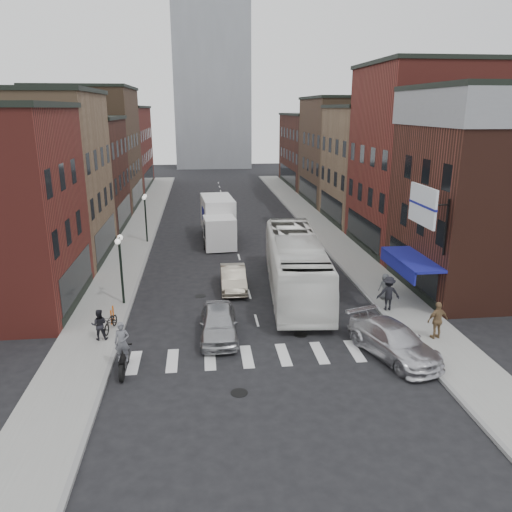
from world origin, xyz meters
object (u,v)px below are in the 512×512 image
(streetlamp_far, at_px, (145,209))
(ped_right_b, at_px, (438,320))
(curb_car, at_px, (393,341))
(parked_bicycle, at_px, (111,322))
(ped_left_solo, at_px, (99,325))
(ped_right_c, at_px, (385,286))
(motorcycle_rider, at_px, (123,349))
(bike_rack, at_px, (112,315))
(sedan_left_near, at_px, (218,323))
(billboard_sign, at_px, (424,207))
(box_truck, at_px, (218,221))
(transit_bus, at_px, (295,264))
(sedan_left_far, at_px, (233,278))
(ped_right_a, at_px, (388,293))
(streetlamp_near, at_px, (120,257))

(streetlamp_far, relative_size, ped_right_b, 2.19)
(curb_car, distance_m, ped_right_b, 3.00)
(streetlamp_far, bearing_deg, parked_bicycle, -90.32)
(ped_left_solo, distance_m, ped_right_c, 16.14)
(streetlamp_far, height_order, motorcycle_rider, streetlamp_far)
(bike_rack, bearing_deg, sedan_left_near, -21.05)
(billboard_sign, bearing_deg, motorcycle_rider, -163.84)
(streetlamp_far, distance_m, parked_bicycle, 17.90)
(ped_left_solo, bearing_deg, box_truck, -111.16)
(billboard_sign, xyz_separation_m, ped_left_solo, (-16.46, -1.20, -5.21))
(transit_bus, xyz_separation_m, sedan_left_far, (-3.77, 0.96, -1.07))
(motorcycle_rider, height_order, ped_right_a, motorcycle_rider)
(parked_bicycle, bearing_deg, curb_car, -6.37)
(transit_bus, bearing_deg, sedan_left_far, 170.80)
(motorcycle_rider, bearing_deg, streetlamp_far, 93.04)
(curb_car, bearing_deg, streetlamp_near, 131.56)
(sedan_left_far, distance_m, ped_right_b, 12.60)
(motorcycle_rider, bearing_deg, billboard_sign, 16.32)
(ped_left_solo, bearing_deg, ped_right_b, 172.01)
(streetlamp_far, bearing_deg, curb_car, -58.71)
(sedan_left_far, relative_size, ped_left_solo, 2.85)
(billboard_sign, bearing_deg, ped_right_c, 106.68)
(billboard_sign, relative_size, box_truck, 0.44)
(streetlamp_near, height_order, ped_right_c, streetlamp_near)
(curb_car, distance_m, ped_right_c, 6.99)
(ped_right_c, bearing_deg, sedan_left_near, 14.83)
(ped_right_b, bearing_deg, curb_car, 15.62)
(streetlamp_near, bearing_deg, sedan_left_near, -42.29)
(ped_left_solo, height_order, ped_right_a, ped_right_a)
(motorcycle_rider, relative_size, parked_bicycle, 1.32)
(ped_left_solo, bearing_deg, sedan_left_far, -138.14)
(billboard_sign, relative_size, ped_right_c, 2.43)
(bike_rack, bearing_deg, motorcycle_rider, -75.74)
(ped_right_a, bearing_deg, box_truck, -56.05)
(transit_bus, relative_size, curb_car, 2.47)
(sedan_left_far, bearing_deg, ped_right_b, -40.84)
(ped_right_c, bearing_deg, parked_bicycle, 3.99)
(billboard_sign, xyz_separation_m, parked_bicycle, (-16.09, -0.25, -5.52))
(bike_rack, relative_size, ped_right_c, 0.52)
(box_truck, bearing_deg, sedan_left_near, -96.52)
(streetlamp_near, bearing_deg, ped_right_c, -3.73)
(billboard_sign, distance_m, sedan_left_near, 12.03)
(transit_bus, xyz_separation_m, curb_car, (2.92, -8.71, -1.04))
(sedan_left_near, xyz_separation_m, curb_car, (7.88, -2.86, -0.02))
(bike_rack, xyz_separation_m, ped_left_solo, (-0.27, -2.00, 0.37))
(box_truck, xyz_separation_m, sedan_left_far, (0.44, -12.12, -1.05))
(sedan_left_near, height_order, ped_right_c, ped_right_c)
(billboard_sign, height_order, sedan_left_near, billboard_sign)
(sedan_left_near, bearing_deg, ped_right_b, -7.22)
(ped_right_a, bearing_deg, motorcycle_rider, 27.02)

